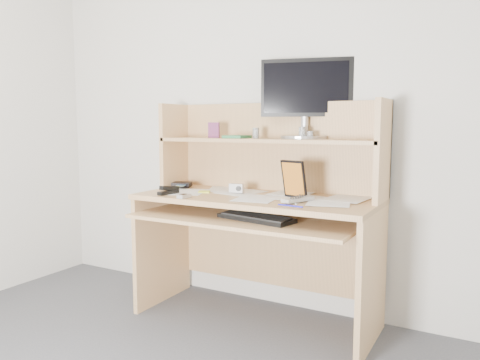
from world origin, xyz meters
The scene contains 19 objects.
back_wall centered at (0.00, 1.80, 1.25)m, with size 3.60×0.04×2.50m, color beige.
desk centered at (0.00, 1.56, 0.69)m, with size 1.40×0.70×1.30m.
paper_clutter centered at (0.00, 1.48, 0.75)m, with size 1.32×0.54×0.01m, color white.
keyboard centered at (0.10, 1.30, 0.66)m, with size 0.45×0.23×0.03m.
tv_remote centered at (0.30, 1.40, 0.77)m, with size 0.06×0.20×0.02m, color #9D9D98.
flip_phone centered at (-0.32, 1.22, 0.77)m, with size 0.04×0.08×0.02m, color silver.
stapler centered at (-0.49, 1.30, 0.78)m, with size 0.04×0.15×0.04m, color black.
wallet centered at (-0.60, 1.58, 0.77)m, with size 0.12×0.10×0.03m, color black.
sticky_note_pad centered at (-0.35, 1.47, 0.75)m, with size 0.07×0.07×0.01m, color #FFFA43.
digital_camera centered at (-0.15, 1.53, 0.78)m, with size 0.09×0.03×0.05m, color #B4B4B6.
game_case centered at (0.23, 1.50, 0.86)m, with size 0.15×0.02×0.21m, color black.
blue_pen centered at (0.33, 1.23, 0.76)m, with size 0.01×0.01×0.14m, color #1918B9.
card_box centered at (-0.36, 1.61, 1.13)m, with size 0.07×0.02×0.10m, color #A71625.
shelf_book centered at (-0.20, 1.62, 1.09)m, with size 0.12×0.17×0.02m, color #317C57.
chip_stack_a centered at (-0.07, 1.62, 1.11)m, with size 0.04×0.04×0.05m, color black.
chip_stack_b centered at (-0.07, 1.63, 1.11)m, with size 0.04×0.04×0.06m, color white.
chip_stack_c centered at (0.26, 1.67, 1.10)m, with size 0.04×0.04×0.05m, color black.
chip_stack_d centered at (0.22, 1.65, 1.12)m, with size 0.04×0.04×0.07m, color white.
monitor centered at (0.20, 1.74, 1.33)m, with size 0.54×0.27×0.47m.
Camera 1 is at (1.22, -0.91, 1.16)m, focal length 35.00 mm.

